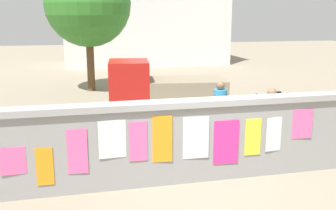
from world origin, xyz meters
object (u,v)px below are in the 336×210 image
Objects in this scene: auto_rickshaw_truck at (161,90)px; tree_roadside at (88,4)px; motorcycle at (88,144)px; bicycle_near at (273,111)px; person_walking at (220,106)px; person_bystander at (271,115)px.

tree_roadside is (-1.95, 5.29, 2.76)m from auto_rickshaw_truck.
bicycle_near reaches higher than motorcycle.
auto_rickshaw_truck is at bearing 158.27° from bicycle_near.
person_walking reaches higher than motorcycle.
person_walking reaches higher than bicycle_near.
tree_roadside is at bearing 87.14° from motorcycle.
bicycle_near is 2.79m from person_walking.
bicycle_near is 1.05× the size of person_bystander.
auto_rickshaw_truck is 4.30m from person_bystander.
auto_rickshaw_truck is 4.22m from motorcycle.
person_bystander reaches higher than motorcycle.
person_bystander is at bearing -56.90° from person_walking.
person_walking is 8.96m from tree_roadside.
person_walking is (-2.28, -1.49, 0.62)m from bicycle_near.
bicycle_near is 3.13m from person_bystander.
person_bystander is (1.70, -3.95, 0.09)m from auto_rickshaw_truck.
person_bystander is (4.08, -0.50, 0.52)m from motorcycle.
person_walking is 1.42m from person_bystander.
motorcycle is 0.35× the size of tree_roadside.
person_walking is at bearing 123.10° from person_bystander.
person_walking is at bearing 11.73° from motorcycle.
person_bystander is (-1.50, -2.67, 0.62)m from bicycle_near.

